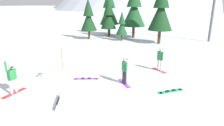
{
  "coord_description": "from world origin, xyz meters",
  "views": [
    {
      "loc": [
        5.84,
        -7.93,
        4.97
      ],
      "look_at": [
        0.61,
        4.05,
        1.0
      ],
      "focal_mm": 31.43,
      "sensor_mm": 36.0,
      "label": 1
    }
  ],
  "objects_px": {
    "loose_snowboard_near_left": "(58,101)",
    "pine_tree_short": "(109,16)",
    "snowboarder_midground": "(125,70)",
    "pine_tree_leaning": "(109,9)",
    "snowboarder_foreground": "(12,78)",
    "loose_snowboard_far_spare": "(86,79)",
    "pine_tree_broad": "(161,9)",
    "loose_snowboard_near_right": "(171,91)",
    "pine_tree_young": "(89,17)",
    "trail_marker_pole": "(62,58)",
    "pine_tree_slender": "(122,25)",
    "pine_tree_twin": "(134,8)",
    "snowboarder_background": "(160,59)",
    "backpack_grey": "(40,75)"
  },
  "relations": [
    {
      "from": "snowboarder_foreground",
      "to": "loose_snowboard_far_spare",
      "type": "bearing_deg",
      "value": 53.45
    },
    {
      "from": "pine_tree_twin",
      "to": "loose_snowboard_far_spare",
      "type": "bearing_deg",
      "value": -82.74
    },
    {
      "from": "pine_tree_young",
      "to": "pine_tree_leaning",
      "type": "height_order",
      "value": "pine_tree_leaning"
    },
    {
      "from": "snowboarder_foreground",
      "to": "pine_tree_slender",
      "type": "height_order",
      "value": "pine_tree_slender"
    },
    {
      "from": "loose_snowboard_near_right",
      "to": "backpack_grey",
      "type": "height_order",
      "value": "backpack_grey"
    },
    {
      "from": "backpack_grey",
      "to": "loose_snowboard_near_right",
      "type": "bearing_deg",
      "value": 7.16
    },
    {
      "from": "loose_snowboard_near_left",
      "to": "pine_tree_short",
      "type": "distance_m",
      "value": 21.85
    },
    {
      "from": "snowboarder_foreground",
      "to": "pine_tree_short",
      "type": "relative_size",
      "value": 0.34
    },
    {
      "from": "pine_tree_short",
      "to": "pine_tree_leaning",
      "type": "relative_size",
      "value": 0.76
    },
    {
      "from": "loose_snowboard_near_left",
      "to": "pine_tree_slender",
      "type": "bearing_deg",
      "value": 100.51
    },
    {
      "from": "snowboarder_foreground",
      "to": "snowboarder_midground",
      "type": "bearing_deg",
      "value": 36.26
    },
    {
      "from": "loose_snowboard_near_left",
      "to": "pine_tree_twin",
      "type": "height_order",
      "value": "pine_tree_twin"
    },
    {
      "from": "trail_marker_pole",
      "to": "pine_tree_leaning",
      "type": "distance_m",
      "value": 18.81
    },
    {
      "from": "loose_snowboard_near_right",
      "to": "pine_tree_twin",
      "type": "bearing_deg",
      "value": 114.31
    },
    {
      "from": "pine_tree_twin",
      "to": "pine_tree_broad",
      "type": "distance_m",
      "value": 5.33
    },
    {
      "from": "snowboarder_foreground",
      "to": "loose_snowboard_far_spare",
      "type": "height_order",
      "value": "snowboarder_foreground"
    },
    {
      "from": "pine_tree_short",
      "to": "pine_tree_slender",
      "type": "relative_size",
      "value": 1.43
    },
    {
      "from": "snowboarder_midground",
      "to": "pine_tree_young",
      "type": "xyz_separation_m",
      "value": [
        -10.47,
        13.63,
        2.22
      ]
    },
    {
      "from": "loose_snowboard_near_left",
      "to": "trail_marker_pole",
      "type": "height_order",
      "value": "trail_marker_pole"
    },
    {
      "from": "loose_snowboard_far_spare",
      "to": "trail_marker_pole",
      "type": "relative_size",
      "value": 0.94
    },
    {
      "from": "loose_snowboard_near_right",
      "to": "pine_tree_twin",
      "type": "xyz_separation_m",
      "value": [
        -7.84,
        17.36,
        4.29
      ]
    },
    {
      "from": "trail_marker_pole",
      "to": "pine_tree_young",
      "type": "height_order",
      "value": "pine_tree_young"
    },
    {
      "from": "snowboarder_background",
      "to": "pine_tree_twin",
      "type": "relative_size",
      "value": 0.22
    },
    {
      "from": "pine_tree_young",
      "to": "loose_snowboard_near_left",
      "type": "bearing_deg",
      "value": -64.88
    },
    {
      "from": "snowboarder_background",
      "to": "pine_tree_twin",
      "type": "xyz_separation_m",
      "value": [
        -6.51,
        13.82,
        3.37
      ]
    },
    {
      "from": "loose_snowboard_far_spare",
      "to": "pine_tree_slender",
      "type": "bearing_deg",
      "value": 101.48
    },
    {
      "from": "pine_tree_leaning",
      "to": "loose_snowboard_near_left",
      "type": "bearing_deg",
      "value": -72.05
    },
    {
      "from": "pine_tree_young",
      "to": "snowboarder_foreground",
      "type": "bearing_deg",
      "value": -73.68
    },
    {
      "from": "snowboarder_background",
      "to": "loose_snowboard_near_left",
      "type": "bearing_deg",
      "value": -117.74
    },
    {
      "from": "backpack_grey",
      "to": "pine_tree_broad",
      "type": "height_order",
      "value": "pine_tree_broad"
    },
    {
      "from": "pine_tree_broad",
      "to": "snowboarder_foreground",
      "type": "bearing_deg",
      "value": -104.82
    },
    {
      "from": "trail_marker_pole",
      "to": "pine_tree_slender",
      "type": "distance_m",
      "value": 13.45
    },
    {
      "from": "loose_snowboard_far_spare",
      "to": "trail_marker_pole",
      "type": "height_order",
      "value": "trail_marker_pole"
    },
    {
      "from": "pine_tree_broad",
      "to": "pine_tree_slender",
      "type": "bearing_deg",
      "value": -179.05
    },
    {
      "from": "loose_snowboard_near_left",
      "to": "pine_tree_broad",
      "type": "xyz_separation_m",
      "value": [
        1.77,
        18.2,
        4.13
      ]
    },
    {
      "from": "snowboarder_midground",
      "to": "backpack_grey",
      "type": "height_order",
      "value": "snowboarder_midground"
    },
    {
      "from": "snowboarder_midground",
      "to": "pine_tree_leaning",
      "type": "relative_size",
      "value": 0.23
    },
    {
      "from": "trail_marker_pole",
      "to": "pine_tree_twin",
      "type": "xyz_separation_m",
      "value": [
        0.63,
        16.45,
        3.41
      ]
    },
    {
      "from": "snowboarder_background",
      "to": "pine_tree_slender",
      "type": "bearing_deg",
      "value": 123.88
    },
    {
      "from": "pine_tree_short",
      "to": "pine_tree_leaning",
      "type": "xyz_separation_m",
      "value": [
        -0.87,
        2.16,
        0.97
      ]
    },
    {
      "from": "trail_marker_pole",
      "to": "pine_tree_young",
      "type": "bearing_deg",
      "value": 111.1
    },
    {
      "from": "pine_tree_short",
      "to": "pine_tree_broad",
      "type": "xyz_separation_m",
      "value": [
        8.29,
        -2.43,
        1.11
      ]
    },
    {
      "from": "snowboarder_midground",
      "to": "loose_snowboard_far_spare",
      "type": "height_order",
      "value": "snowboarder_midground"
    },
    {
      "from": "pine_tree_slender",
      "to": "pine_tree_broad",
      "type": "bearing_deg",
      "value": 0.95
    },
    {
      "from": "loose_snowboard_near_right",
      "to": "pine_tree_broad",
      "type": "relative_size",
      "value": 0.19
    },
    {
      "from": "loose_snowboard_near_left",
      "to": "loose_snowboard_far_spare",
      "type": "bearing_deg",
      "value": 96.44
    },
    {
      "from": "backpack_grey",
      "to": "pine_tree_leaning",
      "type": "xyz_separation_m",
      "value": [
        -3.72,
        20.09,
        4.02
      ]
    },
    {
      "from": "pine_tree_young",
      "to": "pine_tree_twin",
      "type": "distance_m",
      "value": 6.77
    },
    {
      "from": "snowboarder_midground",
      "to": "snowboarder_background",
      "type": "distance_m",
      "value": 3.84
    },
    {
      "from": "loose_snowboard_near_left",
      "to": "pine_tree_slender",
      "type": "xyz_separation_m",
      "value": [
        -3.36,
        18.11,
        2.06
      ]
    }
  ]
}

